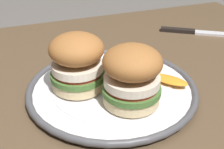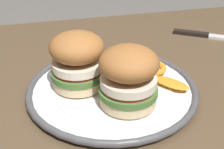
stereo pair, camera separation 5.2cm
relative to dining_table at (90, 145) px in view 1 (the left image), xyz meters
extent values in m
cube|color=brown|center=(0.00, 0.00, 0.10)|extent=(1.16, 0.82, 0.03)
cube|color=brown|center=(0.52, 0.35, -0.28)|extent=(0.06, 0.06, 0.74)
cylinder|color=white|center=(0.04, -0.01, 0.13)|extent=(0.29, 0.29, 0.01)
torus|color=#4C4C51|center=(0.04, -0.01, 0.13)|extent=(0.31, 0.31, 0.01)
cylinder|color=white|center=(0.04, -0.01, 0.13)|extent=(0.22, 0.22, 0.00)
cylinder|color=beige|center=(0.06, -0.07, 0.15)|extent=(0.09, 0.09, 0.02)
cylinder|color=#477033|center=(0.06, -0.07, 0.16)|extent=(0.10, 0.10, 0.01)
cylinder|color=#BC3828|center=(0.06, -0.07, 0.17)|extent=(0.09, 0.09, 0.01)
cylinder|color=silver|center=(0.06, -0.07, 0.18)|extent=(0.09, 0.09, 0.01)
ellipsoid|color=#A36633|center=(0.06, -0.07, 0.21)|extent=(0.13, 0.13, 0.05)
cylinder|color=beige|center=(-0.01, 0.01, 0.15)|extent=(0.09, 0.09, 0.02)
cylinder|color=#477033|center=(-0.01, 0.01, 0.16)|extent=(0.10, 0.10, 0.01)
cylinder|color=#BC3828|center=(-0.01, 0.01, 0.17)|extent=(0.09, 0.09, 0.01)
cylinder|color=silver|center=(-0.01, 0.01, 0.18)|extent=(0.09, 0.09, 0.01)
ellipsoid|color=#A36633|center=(-0.01, 0.01, 0.21)|extent=(0.13, 0.13, 0.05)
torus|color=orange|center=(0.13, 0.03, 0.14)|extent=(0.08, 0.08, 0.01)
cylinder|color=#F4E5C6|center=(0.13, 0.03, 0.14)|extent=(0.03, 0.03, 0.00)
ellipsoid|color=orange|center=(0.09, 0.08, 0.14)|extent=(0.07, 0.06, 0.01)
ellipsoid|color=orange|center=(0.15, -0.03, 0.14)|extent=(0.07, 0.07, 0.01)
torus|color=orange|center=(0.08, 0.01, 0.14)|extent=(0.06, 0.06, 0.01)
cylinder|color=#F4E5C6|center=(0.08, 0.01, 0.14)|extent=(0.03, 0.03, 0.00)
cube|color=silver|center=(0.41, 0.15, 0.12)|extent=(0.12, 0.09, 0.01)
cube|color=black|center=(0.31, 0.21, 0.12)|extent=(0.09, 0.06, 0.01)
camera|label=1|loc=(-0.12, -0.46, 0.44)|focal=49.85mm
camera|label=2|loc=(-0.07, -0.47, 0.44)|focal=49.85mm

